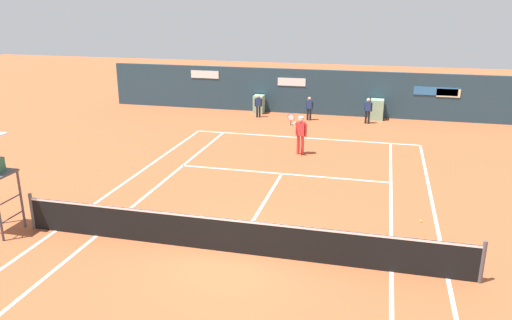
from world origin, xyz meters
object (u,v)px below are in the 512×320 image
at_px(ball_kid_left_post, 368,109).
at_px(ball_kid_centre_post, 258,104).
at_px(player_on_baseline, 300,132).
at_px(ball_kid_right_post, 309,107).
at_px(tennis_ball_by_sideline, 421,221).

xyz_separation_m(ball_kid_left_post, ball_kid_centre_post, (-5.93, 0.00, -0.05)).
bearing_deg(player_on_baseline, ball_kid_centre_post, -50.26).
height_order(player_on_baseline, ball_kid_right_post, player_on_baseline).
height_order(ball_kid_left_post, ball_kid_centre_post, ball_kid_left_post).
relative_size(ball_kid_right_post, ball_kid_left_post, 0.94).
height_order(ball_kid_right_post, ball_kid_left_post, ball_kid_left_post).
bearing_deg(tennis_ball_by_sideline, ball_kid_centre_post, 123.18).
xyz_separation_m(ball_kid_centre_post, tennis_ball_by_sideline, (7.99, -12.21, -0.69)).
bearing_deg(tennis_ball_by_sideline, ball_kid_left_post, 99.58).
distance_m(ball_kid_left_post, ball_kid_centre_post, 5.93).
distance_m(ball_kid_centre_post, tennis_ball_by_sideline, 14.61).
xyz_separation_m(player_on_baseline, tennis_ball_by_sideline, (4.61, -5.87, -0.96)).
xyz_separation_m(player_on_baseline, ball_kid_left_post, (2.55, 6.35, -0.21)).
bearing_deg(ball_kid_centre_post, tennis_ball_by_sideline, 113.04).
distance_m(player_on_baseline, ball_kid_centre_post, 7.20).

